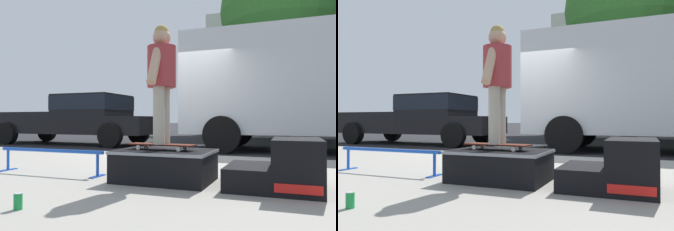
% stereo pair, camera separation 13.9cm
% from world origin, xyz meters
% --- Properties ---
extents(ground_plane, '(140.00, 140.00, 0.00)m').
position_xyz_m(ground_plane, '(0.00, 0.00, 0.00)').
color(ground_plane, black).
extents(sidewalk_slab, '(50.00, 5.00, 0.12)m').
position_xyz_m(sidewalk_slab, '(0.00, -3.00, 0.06)').
color(sidewalk_slab, gray).
rests_on(sidewalk_slab, ground).
extents(skate_box, '(1.06, 0.76, 0.35)m').
position_xyz_m(skate_box, '(1.23, -3.28, 0.31)').
color(skate_box, black).
rests_on(skate_box, sidewalk_slab).
extents(kicker_ramp, '(0.90, 0.77, 0.50)m').
position_xyz_m(kicker_ramp, '(2.47, -3.28, 0.33)').
color(kicker_ramp, black).
rests_on(kicker_ramp, sidewalk_slab).
extents(grind_rail, '(1.58, 0.28, 0.31)m').
position_xyz_m(grind_rail, '(-0.34, -3.31, 0.36)').
color(grind_rail, blue).
rests_on(grind_rail, sidewalk_slab).
extents(skateboard, '(0.79, 0.26, 0.07)m').
position_xyz_m(skateboard, '(1.18, -3.25, 0.52)').
color(skateboard, '#4C1E14').
rests_on(skateboard, skate_box).
extents(skater_kid, '(0.33, 0.69, 1.35)m').
position_xyz_m(skater_kid, '(1.18, -3.25, 1.33)').
color(skater_kid, '#B7AD99').
rests_on(skater_kid, skateboard).
extents(soda_can, '(0.07, 0.07, 0.13)m').
position_xyz_m(soda_can, '(0.60, -4.75, 0.18)').
color(soda_can, '#198C3F').
rests_on(soda_can, sidewalk_slab).
extents(box_truck, '(6.91, 2.63, 3.05)m').
position_xyz_m(box_truck, '(3.37, 2.20, 1.70)').
color(box_truck, silver).
rests_on(box_truck, ground).
extents(pickup_truck_black, '(5.70, 2.09, 1.61)m').
position_xyz_m(pickup_truck_black, '(-4.04, 2.32, 0.89)').
color(pickup_truck_black, black).
rests_on(pickup_truck_black, ground).
extents(street_tree_main, '(4.85, 4.41, 6.92)m').
position_xyz_m(street_tree_main, '(2.50, 5.66, 4.57)').
color(street_tree_main, brown).
rests_on(street_tree_main, ground).
extents(house_behind, '(9.54, 8.23, 8.40)m').
position_xyz_m(house_behind, '(3.12, 12.54, 4.24)').
color(house_behind, silver).
rests_on(house_behind, ground).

